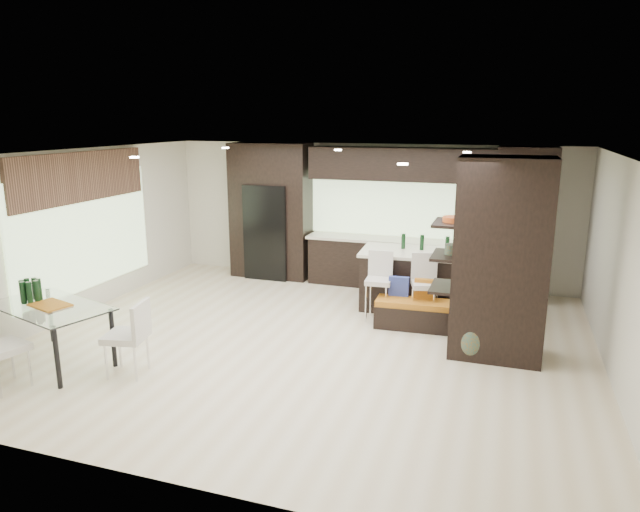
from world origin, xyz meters
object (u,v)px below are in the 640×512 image
(stool_left, at_px, (378,293))
(chair_near, at_px, (4,354))
(dining_table, at_px, (53,334))
(stool_mid, at_px, (425,297))
(bench, at_px, (413,314))
(chair_end, at_px, (126,341))
(stool_right, at_px, (473,301))
(floor_vase, at_px, (472,321))
(kitchen_island, at_px, (432,281))

(stool_left, height_order, chair_near, stool_left)
(dining_table, bearing_deg, stool_mid, 50.79)
(stool_left, bearing_deg, stool_mid, -4.49)
(dining_table, bearing_deg, bench, 50.03)
(stool_mid, distance_m, chair_near, 5.82)
(stool_mid, xyz_separation_m, dining_table, (-4.44, -2.97, -0.06))
(stool_left, xyz_separation_m, chair_near, (-3.70, -3.76, -0.00))
(bench, xyz_separation_m, chair_end, (-3.16, -2.80, 0.22))
(stool_left, distance_m, bench, 0.66)
(stool_right, xyz_separation_m, dining_table, (-5.18, -2.96, -0.08))
(stool_left, relative_size, bench, 0.77)
(stool_left, distance_m, stool_right, 1.48)
(stool_mid, height_order, floor_vase, floor_vase)
(bench, height_order, chair_near, chair_near)
(stool_mid, bearing_deg, chair_end, -154.30)
(kitchen_island, xyz_separation_m, stool_left, (-0.74, -0.82, -0.05))
(chair_near, bearing_deg, floor_vase, 41.08)
(stool_mid, bearing_deg, floor_vase, -70.15)
(stool_right, bearing_deg, stool_left, 168.99)
(stool_right, bearing_deg, floor_vase, -97.72)
(chair_end, bearing_deg, stool_right, -65.54)
(floor_vase, bearing_deg, stool_right, 92.88)
(bench, height_order, chair_end, chair_end)
(stool_left, bearing_deg, floor_vase, -39.60)
(stool_left, bearing_deg, kitchen_island, 43.60)
(stool_mid, relative_size, dining_table, 0.55)
(chair_end, bearing_deg, stool_left, -52.54)
(dining_table, bearing_deg, stool_right, 46.79)
(stool_left, distance_m, dining_table, 4.75)
(kitchen_island, height_order, dining_table, kitchen_island)
(stool_right, relative_size, dining_table, 0.57)
(stool_mid, distance_m, dining_table, 5.34)
(dining_table, height_order, chair_near, chair_near)
(stool_left, height_order, bench, stool_left)
(chair_near, xyz_separation_m, chair_end, (1.15, 0.79, -0.00))
(floor_vase, xyz_separation_m, chair_end, (-4.09, -1.89, -0.09))
(kitchen_island, distance_m, stool_left, 1.10)
(stool_left, bearing_deg, bench, -20.88)
(stool_left, bearing_deg, stool_right, -4.65)
(stool_right, bearing_deg, kitchen_island, 121.20)
(bench, xyz_separation_m, floor_vase, (0.93, -0.91, 0.31))
(stool_mid, bearing_deg, kitchen_island, 73.66)
(dining_table, xyz_separation_m, chair_near, (0.00, -0.79, 0.05))
(floor_vase, bearing_deg, dining_table, -160.16)
(dining_table, bearing_deg, chair_end, 17.02)
(kitchen_island, distance_m, chair_near, 6.38)
(stool_mid, relative_size, floor_vase, 0.85)
(stool_right, distance_m, dining_table, 5.97)
(stool_mid, relative_size, bench, 0.78)
(kitchen_island, bearing_deg, bench, -101.78)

